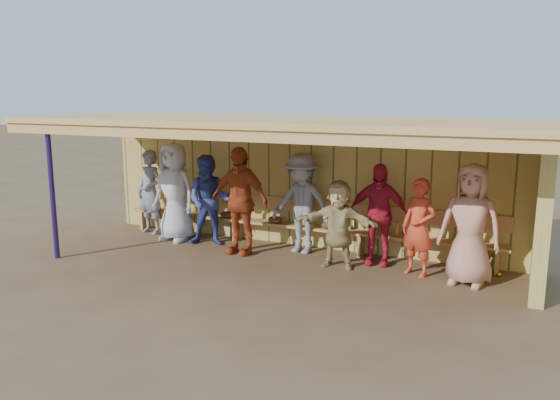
{
  "coord_description": "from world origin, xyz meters",
  "views": [
    {
      "loc": [
        4.04,
        -8.21,
        2.87
      ],
      "look_at": [
        0.0,
        0.35,
        1.05
      ],
      "focal_mm": 35.0,
      "sensor_mm": 36.0,
      "label": 1
    }
  ],
  "objects_px": {
    "player_a": "(150,192)",
    "bench": "(297,220)",
    "player_e": "(302,204)",
    "player_extra": "(378,214)",
    "player_g": "(419,227)",
    "player_b": "(175,192)",
    "player_d": "(239,201)",
    "player_f": "(338,224)",
    "player_c": "(209,200)",
    "player_h": "(470,225)"
  },
  "relations": [
    {
      "from": "player_b",
      "to": "player_extra",
      "type": "relative_size",
      "value": 1.12
    },
    {
      "from": "player_b",
      "to": "player_d",
      "type": "relative_size",
      "value": 1.0
    },
    {
      "from": "player_c",
      "to": "player_d",
      "type": "relative_size",
      "value": 0.89
    },
    {
      "from": "player_a",
      "to": "bench",
      "type": "bearing_deg",
      "value": 15.36
    },
    {
      "from": "player_e",
      "to": "player_g",
      "type": "xyz_separation_m",
      "value": [
        2.21,
        -0.41,
        -0.13
      ]
    },
    {
      "from": "player_extra",
      "to": "bench",
      "type": "bearing_deg",
      "value": 159.11
    },
    {
      "from": "player_e",
      "to": "player_a",
      "type": "bearing_deg",
      "value": -173.42
    },
    {
      "from": "player_a",
      "to": "player_e",
      "type": "height_order",
      "value": "player_e"
    },
    {
      "from": "player_f",
      "to": "player_c",
      "type": "bearing_deg",
      "value": 167.99
    },
    {
      "from": "player_f",
      "to": "bench",
      "type": "height_order",
      "value": "player_f"
    },
    {
      "from": "player_h",
      "to": "bench",
      "type": "bearing_deg",
      "value": 172.97
    },
    {
      "from": "bench",
      "to": "player_d",
      "type": "bearing_deg",
      "value": -133.65
    },
    {
      "from": "player_e",
      "to": "player_extra",
      "type": "bearing_deg",
      "value": 1.87
    },
    {
      "from": "player_c",
      "to": "player_f",
      "type": "distance_m",
      "value": 2.75
    },
    {
      "from": "player_b",
      "to": "player_d",
      "type": "height_order",
      "value": "same"
    },
    {
      "from": "player_b",
      "to": "player_c",
      "type": "distance_m",
      "value": 0.81
    },
    {
      "from": "player_a",
      "to": "player_h",
      "type": "distance_m",
      "value": 6.46
    },
    {
      "from": "player_f",
      "to": "player_d",
      "type": "bearing_deg",
      "value": 172.87
    },
    {
      "from": "player_a",
      "to": "player_c",
      "type": "bearing_deg",
      "value": 0.87
    },
    {
      "from": "player_extra",
      "to": "player_f",
      "type": "bearing_deg",
      "value": -147.39
    },
    {
      "from": "player_a",
      "to": "player_g",
      "type": "bearing_deg",
      "value": 5.55
    },
    {
      "from": "player_c",
      "to": "player_b",
      "type": "bearing_deg",
      "value": 160.25
    },
    {
      "from": "player_e",
      "to": "player_h",
      "type": "relative_size",
      "value": 0.98
    },
    {
      "from": "player_c",
      "to": "player_e",
      "type": "relative_size",
      "value": 0.95
    },
    {
      "from": "player_b",
      "to": "player_extra",
      "type": "xyz_separation_m",
      "value": [
        4.09,
        0.16,
        -0.11
      ]
    },
    {
      "from": "player_c",
      "to": "bench",
      "type": "relative_size",
      "value": 0.23
    },
    {
      "from": "player_b",
      "to": "player_f",
      "type": "distance_m",
      "value": 3.56
    },
    {
      "from": "player_c",
      "to": "player_extra",
      "type": "distance_m",
      "value": 3.28
    },
    {
      "from": "player_d",
      "to": "player_f",
      "type": "height_order",
      "value": "player_d"
    },
    {
      "from": "bench",
      "to": "player_e",
      "type": "bearing_deg",
      "value": -53.72
    },
    {
      "from": "player_d",
      "to": "player_f",
      "type": "bearing_deg",
      "value": 1.52
    },
    {
      "from": "player_a",
      "to": "player_b",
      "type": "bearing_deg",
      "value": -7.41
    },
    {
      "from": "player_d",
      "to": "player_f",
      "type": "xyz_separation_m",
      "value": [
        1.92,
        -0.04,
        -0.24
      ]
    },
    {
      "from": "player_b",
      "to": "player_c",
      "type": "height_order",
      "value": "player_b"
    },
    {
      "from": "player_d",
      "to": "bench",
      "type": "height_order",
      "value": "player_d"
    },
    {
      "from": "player_e",
      "to": "player_f",
      "type": "height_order",
      "value": "player_e"
    },
    {
      "from": "player_g",
      "to": "player_h",
      "type": "height_order",
      "value": "player_h"
    },
    {
      "from": "player_b",
      "to": "player_e",
      "type": "height_order",
      "value": "player_b"
    },
    {
      "from": "player_b",
      "to": "player_g",
      "type": "height_order",
      "value": "player_b"
    },
    {
      "from": "player_c",
      "to": "player_extra",
      "type": "bearing_deg",
      "value": -17.03
    },
    {
      "from": "player_g",
      "to": "player_extra",
      "type": "relative_size",
      "value": 0.91
    },
    {
      "from": "player_extra",
      "to": "bench",
      "type": "distance_m",
      "value": 1.76
    },
    {
      "from": "player_c",
      "to": "player_h",
      "type": "relative_size",
      "value": 0.93
    },
    {
      "from": "player_c",
      "to": "bench",
      "type": "distance_m",
      "value": 1.74
    },
    {
      "from": "player_g",
      "to": "bench",
      "type": "height_order",
      "value": "player_g"
    },
    {
      "from": "player_d",
      "to": "player_f",
      "type": "distance_m",
      "value": 1.93
    },
    {
      "from": "player_d",
      "to": "player_f",
      "type": "relative_size",
      "value": 1.32
    },
    {
      "from": "player_a",
      "to": "player_b",
      "type": "xyz_separation_m",
      "value": [
        0.81,
        -0.25,
        0.1
      ]
    },
    {
      "from": "player_d",
      "to": "player_g",
      "type": "xyz_separation_m",
      "value": [
        3.22,
        0.11,
        -0.19
      ]
    },
    {
      "from": "player_extra",
      "to": "bench",
      "type": "relative_size",
      "value": 0.23
    }
  ]
}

